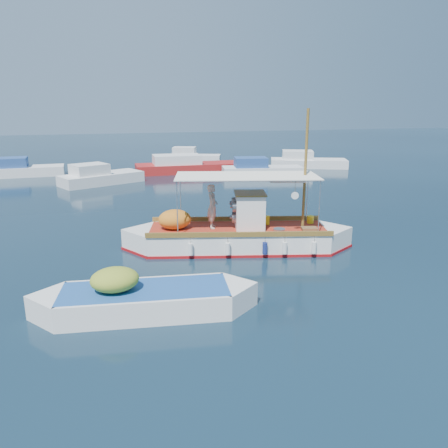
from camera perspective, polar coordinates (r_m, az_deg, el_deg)
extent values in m
plane|color=black|center=(18.22, 4.84, -3.68)|extent=(160.00, 160.00, 0.00)
cube|color=white|center=(18.56, 1.81, -2.16)|extent=(7.73, 4.17, 1.08)
cube|color=white|center=(18.68, -9.53, -2.25)|extent=(2.38, 2.38, 1.08)
cube|color=white|center=(19.17, 12.85, -1.98)|extent=(2.38, 2.38, 1.08)
cube|color=maroon|center=(18.66, 1.80, -3.10)|extent=(7.84, 4.27, 0.18)
cube|color=#A42C19|center=(18.41, 1.82, -0.61)|extent=(7.68, 3.98, 0.06)
cube|color=brown|center=(19.57, 1.58, 0.71)|extent=(7.25, 1.91, 0.20)
cube|color=brown|center=(17.20, 2.11, -1.37)|extent=(7.25, 1.91, 0.20)
cube|color=white|center=(18.26, 3.38, 1.68)|extent=(1.45, 1.52, 1.47)
cube|color=brown|center=(18.09, 3.42, 4.04)|extent=(1.57, 1.64, 0.06)
cylinder|color=slate|center=(17.84, 1.45, 2.35)|extent=(0.33, 0.53, 0.49)
cylinder|color=slate|center=(18.45, 1.33, 2.78)|extent=(0.33, 0.53, 0.49)
cylinder|color=slate|center=(18.27, 1.38, 0.92)|extent=(0.33, 0.53, 0.49)
cylinder|color=brown|center=(18.29, 10.57, 6.95)|extent=(0.14, 0.14, 4.90)
cylinder|color=brown|center=(18.19, 8.08, 5.76)|extent=(1.73, 0.51, 0.08)
cylinder|color=silver|center=(19.18, -5.71, 3.43)|extent=(0.05, 0.05, 2.21)
cylinder|color=silver|center=(17.08, -6.13, 1.93)|extent=(0.05, 0.05, 2.21)
cylinder|color=silver|center=(19.64, 10.82, 3.51)|extent=(0.05, 0.05, 2.21)
cylinder|color=silver|center=(17.60, 12.35, 2.06)|extent=(0.05, 0.05, 2.21)
cube|color=white|center=(17.95, 2.98, 6.30)|extent=(6.18, 3.69, 0.04)
ellipsoid|color=orange|center=(18.31, -6.46, 0.60)|extent=(1.62, 1.47, 0.82)
cube|color=yellow|center=(19.00, 5.56, 0.50)|extent=(0.28, 0.23, 0.39)
cylinder|color=yellow|center=(19.51, 11.22, 0.58)|extent=(0.36, 0.36, 0.33)
cube|color=brown|center=(18.45, 11.06, -0.61)|extent=(0.73, 0.58, 0.12)
cylinder|color=#B2B2B2|center=(18.07, 7.23, -0.79)|extent=(0.59, 0.59, 0.12)
cylinder|color=white|center=(17.32, 9.26, 3.68)|extent=(0.29, 0.10, 0.29)
cylinder|color=white|center=(17.20, -4.42, -3.29)|extent=(0.24, 0.24, 0.47)
cylinder|color=navy|center=(17.33, 5.36, -3.17)|extent=(0.24, 0.24, 0.47)
cylinder|color=white|center=(17.69, 11.68, -3.04)|extent=(0.24, 0.24, 0.47)
imported|color=#BCAE9B|center=(18.21, -1.52, 2.32)|extent=(0.62, 0.77, 1.85)
cube|color=white|center=(13.24, -10.17, -10.23)|extent=(5.05, 2.52, 0.95)
cube|color=white|center=(13.56, -20.61, -10.40)|extent=(1.87, 1.87, 0.95)
cube|color=white|center=(13.37, 0.39, -9.71)|extent=(1.87, 1.87, 0.95)
cube|color=#215198|center=(13.06, -10.27, -8.43)|extent=(5.02, 2.31, 0.05)
ellipsoid|color=#94A72F|center=(12.98, -14.09, -7.05)|extent=(1.53, 1.31, 0.69)
cube|color=silver|center=(35.11, -15.68, 5.57)|extent=(6.60, 4.79, 1.00)
cube|color=silver|center=(34.59, -17.17, 6.83)|extent=(3.10, 2.89, 0.80)
cube|color=#A31C1B|center=(39.85, -3.94, 7.21)|extent=(10.38, 2.99, 1.00)
cube|color=silver|center=(39.46, -6.19, 8.40)|extent=(4.17, 2.46, 0.80)
cube|color=silver|center=(37.65, 5.02, 6.71)|extent=(7.02, 3.38, 1.00)
cube|color=#284986|center=(37.34, 3.51, 8.07)|extent=(2.99, 2.32, 0.80)
cube|color=silver|center=(43.61, 10.97, 7.68)|extent=(7.66, 5.09, 1.00)
cube|color=silver|center=(43.41, 9.59, 8.91)|extent=(3.50, 3.12, 0.80)
cube|color=silver|center=(41.25, -24.62, 6.14)|extent=(6.52, 2.56, 1.00)
cube|color=#284986|center=(41.25, -26.10, 7.24)|extent=(2.65, 2.06, 0.80)
cube|color=silver|center=(46.63, -4.10, 8.40)|extent=(6.13, 3.85, 1.00)
cube|color=silver|center=(46.66, -5.20, 9.49)|extent=(2.76, 2.39, 0.80)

